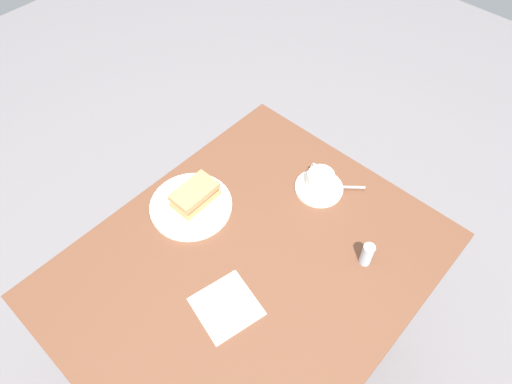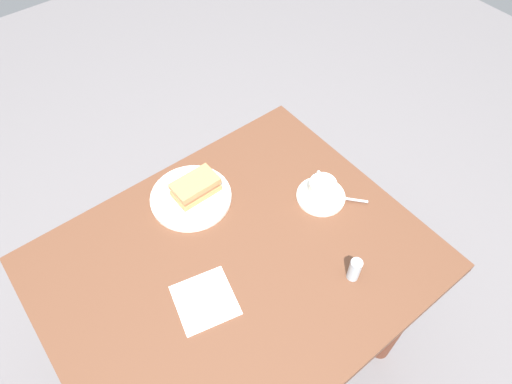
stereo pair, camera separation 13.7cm
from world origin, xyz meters
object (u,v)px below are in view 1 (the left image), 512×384
(sandwich_plate, at_px, (191,206))
(sandwich_front, at_px, (195,195))
(napkin, at_px, (226,306))
(salt_shaker, at_px, (367,255))
(coffee_cup, at_px, (320,180))
(spoon, at_px, (344,187))
(dining_table, at_px, (249,286))
(coffee_saucer, at_px, (319,188))

(sandwich_plate, bearing_deg, sandwich_front, 1.42)
(napkin, distance_m, salt_shaker, 0.40)
(sandwich_front, relative_size, coffee_cup, 1.36)
(sandwich_front, height_order, coffee_cup, coffee_cup)
(sandwich_plate, distance_m, sandwich_front, 0.04)
(coffee_cup, bearing_deg, spoon, -49.93)
(coffee_cup, distance_m, napkin, 0.48)
(spoon, bearing_deg, napkin, -179.40)
(dining_table, distance_m, coffee_saucer, 0.37)
(coffee_saucer, bearing_deg, dining_table, -176.73)
(napkin, bearing_deg, sandwich_front, 60.02)
(sandwich_front, height_order, spoon, sandwich_front)
(spoon, bearing_deg, coffee_saucer, 131.33)
(coffee_cup, bearing_deg, sandwich_front, 141.04)
(spoon, distance_m, napkin, 0.52)
(sandwich_plate, bearing_deg, coffee_cup, -37.01)
(coffee_saucer, bearing_deg, napkin, -172.44)
(napkin, height_order, salt_shaker, salt_shaker)
(dining_table, bearing_deg, sandwich_front, 80.48)
(dining_table, bearing_deg, coffee_saucer, 3.27)
(coffee_saucer, distance_m, spoon, 0.08)
(dining_table, relative_size, coffee_saucer, 6.90)
(coffee_cup, height_order, salt_shaker, salt_shaker)
(sandwich_front, height_order, napkin, sandwich_front)
(spoon, relative_size, salt_shaker, 1.07)
(sandwich_plate, relative_size, coffee_cup, 2.43)
(dining_table, distance_m, sandwich_front, 0.32)
(sandwich_front, relative_size, spoon, 1.68)
(coffee_saucer, bearing_deg, sandwich_front, 140.78)
(sandwich_plate, height_order, napkin, sandwich_plate)
(coffee_cup, bearing_deg, salt_shaker, -115.11)
(napkin, bearing_deg, dining_table, 18.14)
(salt_shaker, bearing_deg, spoon, 49.15)
(dining_table, height_order, sandwich_plate, sandwich_plate)
(dining_table, distance_m, napkin, 0.20)
(dining_table, relative_size, coffee_cup, 10.10)
(dining_table, relative_size, salt_shaker, 13.34)
(dining_table, xyz_separation_m, coffee_saucer, (0.34, 0.02, 0.14))
(coffee_cup, xyz_separation_m, spoon, (0.05, -0.06, -0.03))
(spoon, bearing_deg, salt_shaker, -130.85)
(coffee_cup, relative_size, salt_shaker, 1.32)
(dining_table, height_order, salt_shaker, salt_shaker)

